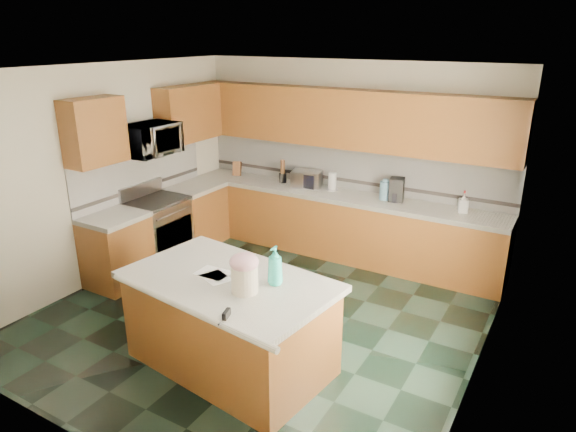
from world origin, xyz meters
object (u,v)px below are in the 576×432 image
Objects in this scene: coffee_maker at (397,189)px; treat_jar at (245,279)px; island_top at (228,281)px; toaster_oven at (307,179)px; soap_bottle_island at (275,266)px; knife_block at (237,169)px; island_base at (230,325)px.

treat_jar is at bearing -106.96° from coffee_maker.
toaster_oven reaches higher than island_top.
soap_bottle_island is 1.62× the size of knife_block.
toaster_oven reaches higher than island_base.
treat_jar is at bearing -85.27° from toaster_oven.
knife_block reaches higher than island_base.
soap_bottle_island is (0.15, 0.26, 0.06)m from treat_jar.
island_base is 3.63m from knife_block.
island_base is 0.46m from island_top.
toaster_oven is (-1.06, 3.08, -0.00)m from treat_jar.
treat_jar reaches higher than island_top.
soap_bottle_island reaches higher than coffee_maker.
island_base is 5.87× the size of coffee_maker.
island_top is 3.04m from coffee_maker.
island_top is (0.00, 0.00, 0.46)m from island_base.
island_top reaches higher than island_base.
toaster_oven is at bearing 112.26° from island_top.
toaster_oven is at bearing 90.20° from treat_jar.
treat_jar is 0.30m from soap_bottle_island.
knife_block is at bearing 165.69° from toaster_oven.
island_base is at bearing 136.01° from treat_jar.
soap_bottle_island is at bearing -72.19° from knife_block.
island_base is 3.12m from toaster_oven.
island_top is 5.38× the size of soap_bottle_island.
coffee_maker is (1.34, 0.03, 0.04)m from toaster_oven.
coffee_maker is (0.55, 2.98, 0.19)m from island_top.
island_base is at bearing -78.72° from knife_block.
island_top is at bearing 136.01° from treat_jar.
coffee_maker reaches higher than toaster_oven.
coffee_maker is (0.27, 3.11, 0.03)m from treat_jar.
toaster_oven is (-0.78, 2.95, 0.15)m from island_top.
island_top is at bearing -164.25° from soap_bottle_island.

